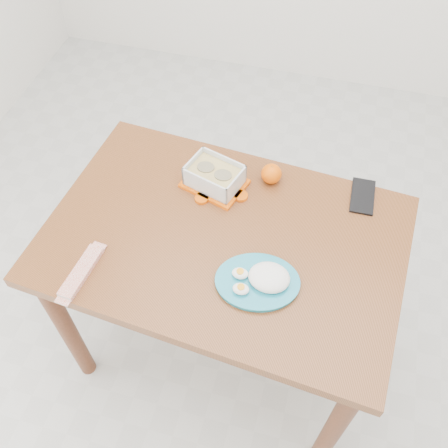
% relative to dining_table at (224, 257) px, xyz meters
% --- Properties ---
extents(ground, '(3.50, 3.50, 0.00)m').
position_rel_dining_table_xyz_m(ground, '(0.11, 0.16, -0.64)').
color(ground, '#B7B7B2').
rests_on(ground, ground).
extents(dining_table, '(1.13, 0.81, 0.75)m').
position_rel_dining_table_xyz_m(dining_table, '(0.00, 0.00, 0.00)').
color(dining_table, brown).
rests_on(dining_table, ground).
extents(food_container, '(0.23, 0.20, 0.08)m').
position_rel_dining_table_xyz_m(food_container, '(-0.08, 0.19, 0.15)').
color(food_container, '#E55606').
rests_on(food_container, dining_table).
extents(orange_fruit, '(0.07, 0.07, 0.07)m').
position_rel_dining_table_xyz_m(orange_fruit, '(0.09, 0.26, 0.15)').
color(orange_fruit, orange).
rests_on(orange_fruit, dining_table).
extents(rice_plate, '(0.28, 0.28, 0.06)m').
position_rel_dining_table_xyz_m(rice_plate, '(0.14, -0.13, 0.13)').
color(rice_plate, teal).
rests_on(rice_plate, dining_table).
extents(candy_bar, '(0.06, 0.19, 0.02)m').
position_rel_dining_table_xyz_m(candy_bar, '(-0.36, -0.23, 0.12)').
color(candy_bar, '#BB2009').
rests_on(candy_bar, dining_table).
extents(smartphone, '(0.08, 0.15, 0.01)m').
position_rel_dining_table_xyz_m(smartphone, '(0.39, 0.27, 0.12)').
color(smartphone, black).
rests_on(smartphone, dining_table).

